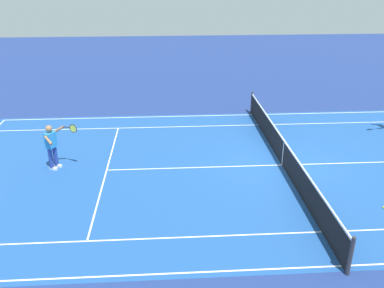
# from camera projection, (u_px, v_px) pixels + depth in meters

# --- Properties ---
(ground_plane) EXTENTS (60.00, 60.00, 0.00)m
(ground_plane) POSITION_uv_depth(u_px,v_px,m) (282.00, 165.00, 15.00)
(ground_plane) COLOR navy
(court_slab) EXTENTS (24.20, 11.40, 0.00)m
(court_slab) POSITION_uv_depth(u_px,v_px,m) (282.00, 165.00, 15.00)
(court_slab) COLOR #1E4C93
(court_slab) RESTS_ON ground_plane
(court_line_markings) EXTENTS (23.85, 11.05, 0.01)m
(court_line_markings) POSITION_uv_depth(u_px,v_px,m) (282.00, 165.00, 15.00)
(court_line_markings) COLOR white
(court_line_markings) RESTS_ON ground_plane
(tennis_net) EXTENTS (0.10, 11.70, 1.08)m
(tennis_net) POSITION_uv_depth(u_px,v_px,m) (283.00, 153.00, 14.80)
(tennis_net) COLOR #2D2D33
(tennis_net) RESTS_ON ground_plane
(tennis_player_near) EXTENTS (1.19, 0.75, 1.70)m
(tennis_player_near) POSITION_uv_depth(u_px,v_px,m) (52.00, 145.00, 14.41)
(tennis_player_near) COLOR navy
(tennis_player_near) RESTS_ON ground_plane
(tennis_ball) EXTENTS (0.07, 0.07, 0.07)m
(tennis_ball) POSITION_uv_depth(u_px,v_px,m) (384.00, 207.00, 12.33)
(tennis_ball) COLOR #CCE01E
(tennis_ball) RESTS_ON ground_plane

